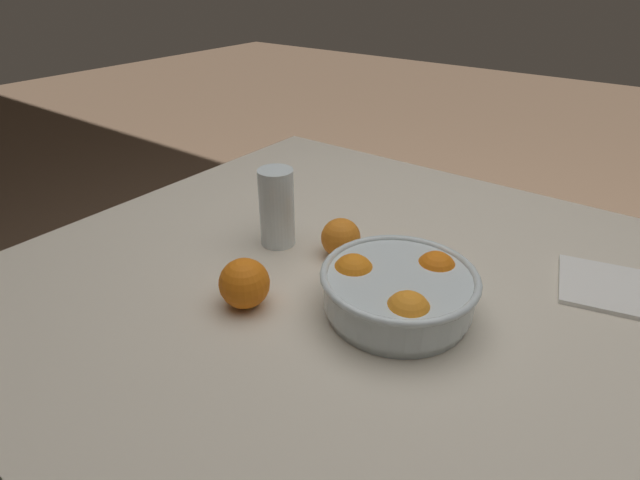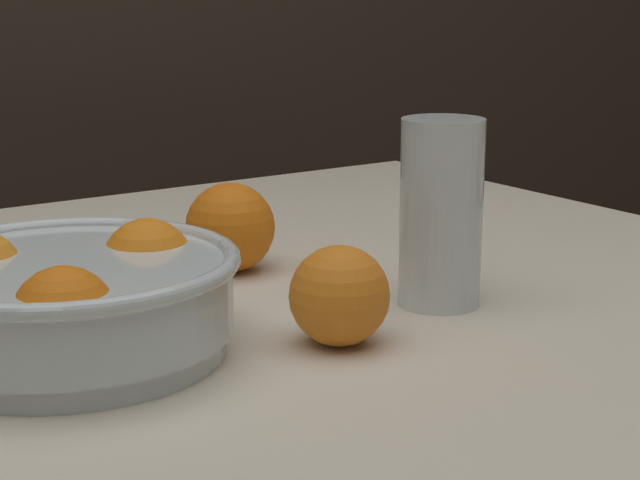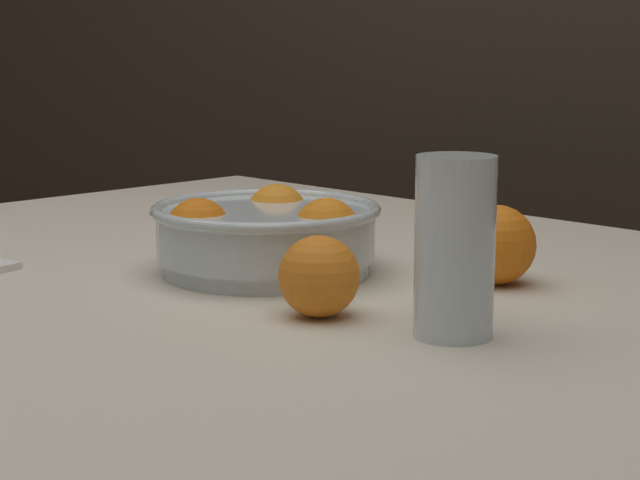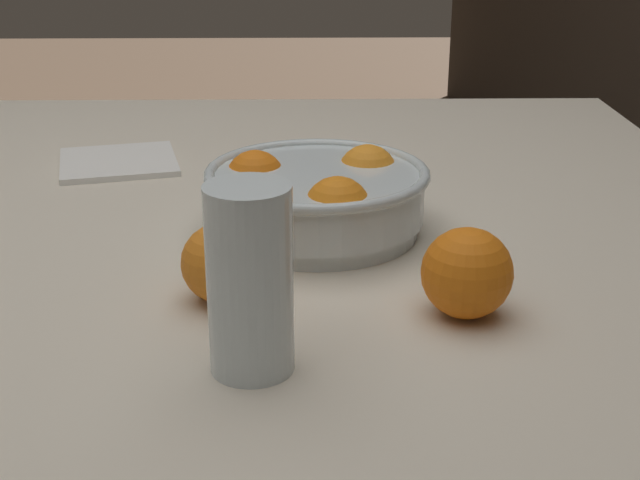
# 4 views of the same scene
# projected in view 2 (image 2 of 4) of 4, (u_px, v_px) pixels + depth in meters

# --- Properties ---
(dining_table) EXTENTS (1.36, 1.12, 0.75)m
(dining_table) POSITION_uv_depth(u_px,v_px,m) (136.00, 452.00, 0.76)
(dining_table) COLOR beige
(dining_table) RESTS_ON ground_plane
(fruit_bowl) EXTENTS (0.25, 0.25, 0.09)m
(fruit_bowl) POSITION_uv_depth(u_px,v_px,m) (67.00, 297.00, 0.76)
(fruit_bowl) COLOR silver
(fruit_bowl) RESTS_ON dining_table
(juice_glass) EXTENTS (0.07, 0.07, 0.15)m
(juice_glass) POSITION_uv_depth(u_px,v_px,m) (441.00, 222.00, 0.87)
(juice_glass) COLOR #F4A314
(juice_glass) RESTS_ON dining_table
(orange_loose_near_bowl) EXTENTS (0.08, 0.08, 0.08)m
(orange_loose_near_bowl) POSITION_uv_depth(u_px,v_px,m) (230.00, 227.00, 0.97)
(orange_loose_near_bowl) COLOR orange
(orange_loose_near_bowl) RESTS_ON dining_table
(orange_loose_front) EXTENTS (0.07, 0.07, 0.07)m
(orange_loose_front) POSITION_uv_depth(u_px,v_px,m) (339.00, 296.00, 0.78)
(orange_loose_front) COLOR orange
(orange_loose_front) RESTS_ON dining_table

